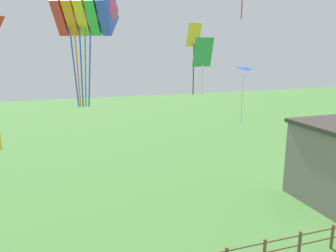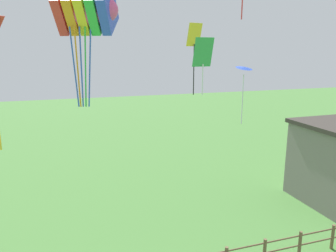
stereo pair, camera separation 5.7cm
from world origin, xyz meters
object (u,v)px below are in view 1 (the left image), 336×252
Objects in this scene: kite_rainbow_parafoil at (86,10)px; kite_blue_delta at (243,72)px; kite_yellow_diamond at (194,44)px; kite_green_diamond at (203,56)px.

kite_blue_delta is (7.83, 1.65, -2.49)m from kite_rainbow_parafoil.
kite_rainbow_parafoil reaches higher than kite_yellow_diamond.
kite_yellow_diamond is 1.55× the size of kite_green_diamond.
kite_rainbow_parafoil is 1.31× the size of kite_yellow_diamond.
kite_blue_delta is at bearing 11.90° from kite_rainbow_parafoil.
kite_yellow_diamond is at bearing 73.35° from kite_green_diamond.
kite_yellow_diamond is at bearing 22.02° from kite_rainbow_parafoil.
kite_rainbow_parafoil is 4.74m from kite_green_diamond.
kite_blue_delta is at bearing 37.60° from kite_green_diamond.
kite_green_diamond reaches higher than kite_blue_delta.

